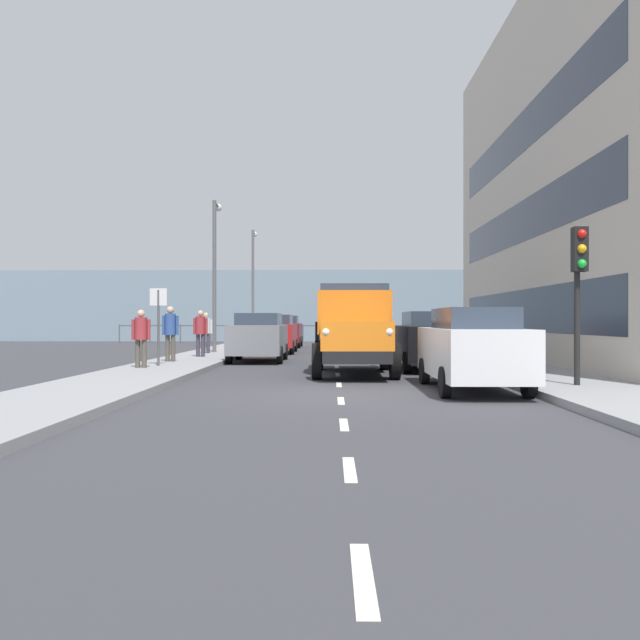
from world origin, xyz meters
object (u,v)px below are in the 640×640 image
at_px(pedestrian_strolling, 170,329).
at_px(car_white_kerbside_near, 472,348).
at_px(truck_vintage_orange, 354,331).
at_px(street_sign, 158,313).
at_px(car_maroon_oppositeside_2, 284,331).
at_px(traffic_light_near, 579,271).
at_px(pedestrian_in_dark_coat, 141,334).
at_px(pedestrian_couple_a, 206,329).
at_px(car_black_kerbside_1, 430,340).
at_px(pedestrian_by_lamp, 200,329).
at_px(lamp_post_far, 253,276).
at_px(car_grey_oppositeside_0, 259,336).
at_px(lamp_post_promenade, 215,262).
at_px(car_red_oppositeside_1, 274,333).

bearing_deg(pedestrian_strolling, car_white_kerbside_near, 138.36).
height_order(truck_vintage_orange, pedestrian_strolling, truck_vintage_orange).
bearing_deg(car_white_kerbside_near, street_sign, -33.33).
bearing_deg(car_maroon_oppositeside_2, traffic_light_near, 108.72).
xyz_separation_m(pedestrian_strolling, traffic_light_near, (-10.16, 7.58, 1.28)).
relative_size(pedestrian_in_dark_coat, pedestrian_couple_a, 0.99).
bearing_deg(car_black_kerbside_1, pedestrian_in_dark_coat, 9.22).
xyz_separation_m(pedestrian_in_dark_coat, pedestrian_by_lamp, (-0.54, -5.61, 0.04)).
xyz_separation_m(car_white_kerbside_near, lamp_post_far, (7.70, -26.36, 3.31)).
height_order(pedestrian_in_dark_coat, pedestrian_strolling, pedestrian_strolling).
bearing_deg(pedestrian_couple_a, street_sign, 90.15).
xyz_separation_m(pedestrian_couple_a, street_sign, (-0.02, 7.34, 0.58)).
relative_size(pedestrian_in_dark_coat, street_sign, 0.72).
relative_size(car_maroon_oppositeside_2, pedestrian_couple_a, 2.40).
distance_m(truck_vintage_orange, car_white_kerbside_near, 4.48).
height_order(car_white_kerbside_near, car_grey_oppositeside_0, same).
height_order(pedestrian_couple_a, lamp_post_promenade, lamp_post_promenade).
bearing_deg(car_grey_oppositeside_0, traffic_light_near, 127.40).
bearing_deg(truck_vintage_orange, car_black_kerbside_1, -140.73).
bearing_deg(lamp_post_promenade, car_red_oppositeside_1, -138.75).
relative_size(car_maroon_oppositeside_2, pedestrian_in_dark_coat, 2.43).
distance_m(truck_vintage_orange, lamp_post_far, 23.36).
relative_size(car_black_kerbside_1, street_sign, 1.88).
distance_m(lamp_post_far, street_sign, 21.29).
bearing_deg(car_maroon_oppositeside_2, car_black_kerbside_1, 108.68).
height_order(pedestrian_by_lamp, traffic_light_near, traffic_light_near).
bearing_deg(truck_vintage_orange, traffic_light_near, 136.22).
bearing_deg(lamp_post_far, car_red_oppositeside_1, 101.63).
bearing_deg(car_white_kerbside_near, pedestrian_in_dark_coat, -28.12).
height_order(pedestrian_strolling, traffic_light_near, traffic_light_near).
xyz_separation_m(pedestrian_in_dark_coat, street_sign, (-0.27, -0.84, 0.59)).
distance_m(car_red_oppositeside_1, lamp_post_promenade, 4.30).
relative_size(car_red_oppositeside_1, pedestrian_strolling, 2.35).
relative_size(car_grey_oppositeside_0, pedestrian_strolling, 2.26).
distance_m(truck_vintage_orange, pedestrian_in_dark_coat, 5.92).
bearing_deg(truck_vintage_orange, pedestrian_strolling, -30.23).
relative_size(car_white_kerbside_near, lamp_post_promenade, 0.70).
relative_size(car_white_kerbside_near, car_black_kerbside_1, 1.05).
bearing_deg(car_maroon_oppositeside_2, pedestrian_strolling, 80.15).
bearing_deg(street_sign, traffic_light_near, 150.75).
distance_m(car_maroon_oppositeside_2, pedestrian_by_lamp, 12.21).
xyz_separation_m(car_maroon_oppositeside_2, street_sign, (2.44, 16.78, 0.79)).
distance_m(traffic_light_near, lamp_post_promenade, 17.28).
distance_m(car_white_kerbside_near, lamp_post_promenade, 16.07).
bearing_deg(car_white_kerbside_near, traffic_light_near, 169.40).
bearing_deg(car_white_kerbside_near, car_grey_oppositeside_0, -59.99).
xyz_separation_m(car_white_kerbside_near, pedestrian_couple_a, (7.97, -12.56, 0.21)).
bearing_deg(traffic_light_near, car_red_oppositeside_1, -64.78).
height_order(truck_vintage_orange, lamp_post_far, lamp_post_far).
relative_size(car_white_kerbside_near, pedestrian_in_dark_coat, 2.74).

